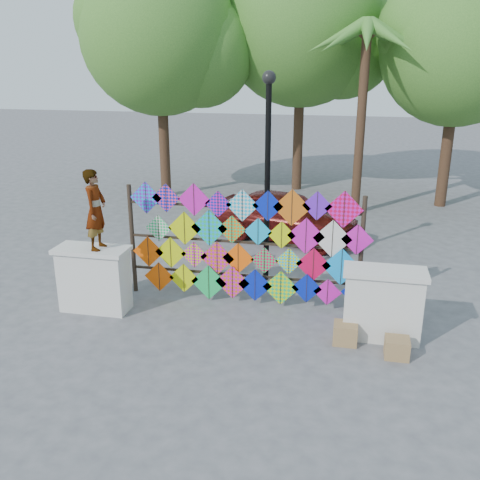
# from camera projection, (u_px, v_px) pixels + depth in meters

# --- Properties ---
(ground) EXTENTS (80.00, 80.00, 0.00)m
(ground) POSITION_uv_depth(u_px,v_px,m) (233.00, 318.00, 10.16)
(ground) COLOR slate
(ground) RESTS_ON ground
(parapet_left) EXTENTS (1.40, 0.65, 1.28)m
(parapet_left) POSITION_uv_depth(u_px,v_px,m) (94.00, 279.00, 10.29)
(parapet_left) COLOR silver
(parapet_left) RESTS_ON ground
(parapet_right) EXTENTS (1.40, 0.65, 1.28)m
(parapet_right) POSITION_uv_depth(u_px,v_px,m) (383.00, 304.00, 9.23)
(parapet_right) COLOR silver
(parapet_right) RESTS_ON ground
(kite_rack) EXTENTS (4.92, 0.24, 2.41)m
(kite_rack) POSITION_uv_depth(u_px,v_px,m) (246.00, 246.00, 10.42)
(kite_rack) COLOR black
(kite_rack) RESTS_ON ground
(tree_west) EXTENTS (5.85, 5.20, 8.01)m
(tree_west) POSITION_uv_depth(u_px,v_px,m) (163.00, 37.00, 17.67)
(tree_west) COLOR #4F3422
(tree_west) RESTS_ON ground
(tree_mid) EXTENTS (6.30, 5.60, 8.61)m
(tree_mid) POSITION_uv_depth(u_px,v_px,m) (305.00, 26.00, 18.52)
(tree_mid) COLOR #4F3422
(tree_mid) RESTS_ON ground
(tree_east) EXTENTS (5.40, 4.80, 7.42)m
(tree_east) POSITION_uv_depth(u_px,v_px,m) (462.00, 48.00, 16.40)
(tree_east) COLOR #4F3422
(tree_east) RESTS_ON ground
(palm_tree) EXTENTS (3.62, 3.62, 5.83)m
(palm_tree) POSITION_uv_depth(u_px,v_px,m) (366.00, 49.00, 15.56)
(palm_tree) COLOR #4F3422
(palm_tree) RESTS_ON ground
(vendor_woman) EXTENTS (0.37, 0.56, 1.51)m
(vendor_woman) POSITION_uv_depth(u_px,v_px,m) (96.00, 210.00, 9.82)
(vendor_woman) COLOR #99999E
(vendor_woman) RESTS_ON parapet_left
(sedan) EXTENTS (4.24, 2.70, 1.34)m
(sedan) POSITION_uv_depth(u_px,v_px,m) (286.00, 216.00, 14.38)
(sedan) COLOR #54100E
(sedan) RESTS_ON ground
(lamppost) EXTENTS (0.28, 0.28, 4.46)m
(lamppost) POSITION_uv_depth(u_px,v_px,m) (268.00, 159.00, 11.09)
(lamppost) COLOR black
(lamppost) RESTS_ON ground
(cardboard_box_near) EXTENTS (0.41, 0.36, 0.36)m
(cardboard_box_near) POSITION_uv_depth(u_px,v_px,m) (345.00, 333.00, 9.20)
(cardboard_box_near) COLOR olive
(cardboard_box_near) RESTS_ON ground
(cardboard_box_far) EXTENTS (0.39, 0.36, 0.33)m
(cardboard_box_far) POSITION_uv_depth(u_px,v_px,m) (397.00, 348.00, 8.77)
(cardboard_box_far) COLOR olive
(cardboard_box_far) RESTS_ON ground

